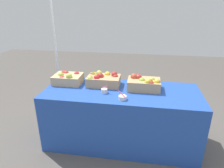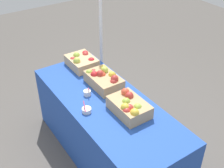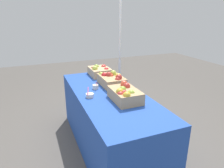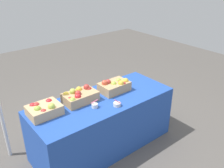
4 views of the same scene
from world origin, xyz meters
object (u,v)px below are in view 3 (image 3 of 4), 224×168
(sample_bowl_mid, at_px, (95,87))
(tent_pole, at_px, (120,45))
(sample_bowl_near, at_px, (90,95))
(apple_crate_left, at_px, (100,71))
(apple_crate_middle, at_px, (111,79))
(apple_crate_right, at_px, (125,94))

(sample_bowl_mid, distance_m, tent_pole, 1.21)
(sample_bowl_near, height_order, sample_bowl_mid, sample_bowl_near)
(sample_bowl_mid, relative_size, tent_pole, 0.05)
(sample_bowl_near, relative_size, sample_bowl_mid, 1.06)
(apple_crate_left, height_order, sample_bowl_mid, apple_crate_left)
(apple_crate_middle, bearing_deg, apple_crate_right, -5.94)
(sample_bowl_near, bearing_deg, apple_crate_right, 53.77)
(apple_crate_right, distance_m, tent_pole, 1.50)
(apple_crate_left, relative_size, sample_bowl_near, 3.37)
(sample_bowl_near, xyz_separation_m, sample_bowl_mid, (-0.23, 0.14, 0.00))
(apple_crate_right, height_order, sample_bowl_mid, apple_crate_right)
(sample_bowl_near, distance_m, tent_pole, 1.47)
(apple_crate_left, bearing_deg, tent_pole, 126.01)
(apple_crate_left, height_order, tent_pole, tent_pole)
(apple_crate_middle, height_order, tent_pole, tent_pole)
(apple_crate_left, distance_m, apple_crate_middle, 0.47)
(apple_crate_middle, height_order, apple_crate_right, apple_crate_right)
(apple_crate_left, xyz_separation_m, tent_pole, (-0.36, 0.49, 0.32))
(apple_crate_left, bearing_deg, sample_bowl_near, -26.00)
(apple_crate_left, xyz_separation_m, sample_bowl_near, (0.77, -0.38, -0.04))
(sample_bowl_near, height_order, tent_pole, tent_pole)
(apple_crate_right, relative_size, sample_bowl_mid, 3.88)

